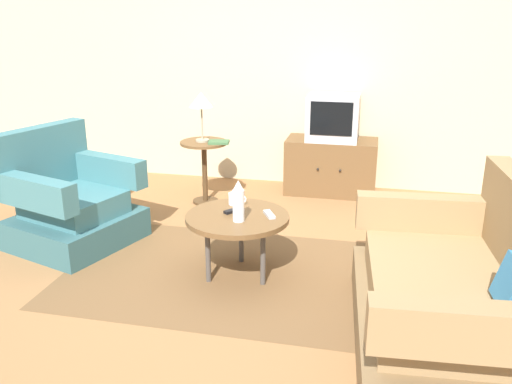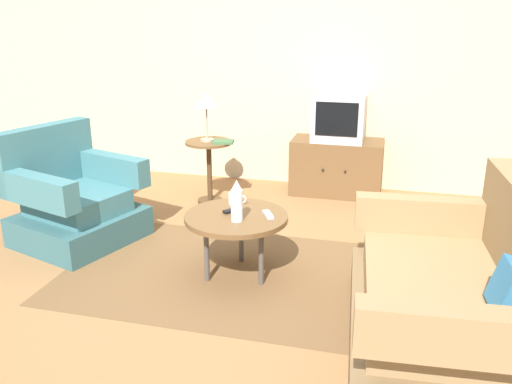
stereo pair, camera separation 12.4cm
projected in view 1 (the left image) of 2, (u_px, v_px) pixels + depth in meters
ground_plane at (220, 282)px, 3.75m from camera, size 16.00×16.00×0.00m
back_wall at (283, 56)px, 5.60m from camera, size 9.00×0.12×2.70m
area_rug at (238, 275)px, 3.85m from camera, size 2.47×1.53×0.00m
armchair at (69, 204)px, 4.32m from camera, size 1.04×1.07×0.92m
couch at (456, 299)px, 2.93m from camera, size 1.04×1.60×0.92m
coffee_table at (237, 220)px, 3.71m from camera, size 0.72×0.72×0.46m
side_table at (204, 159)px, 5.18m from camera, size 0.45×0.45×0.62m
tv_stand at (331, 166)px, 5.52m from camera, size 0.91×0.47×0.56m
television at (333, 117)px, 5.36m from camera, size 0.51×0.45×0.45m
table_lamp at (201, 102)px, 5.00m from camera, size 0.22×0.22×0.47m
vase at (238, 202)px, 3.56m from camera, size 0.08×0.08×0.28m
mug at (235, 199)px, 3.90m from camera, size 0.13×0.09×0.09m
tv_remote_dark at (233, 211)px, 3.76m from camera, size 0.12×0.14×0.02m
tv_remote_silver at (269, 214)px, 3.69m from camera, size 0.11×0.15×0.02m
book at (219, 142)px, 5.04m from camera, size 0.21×0.17×0.02m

